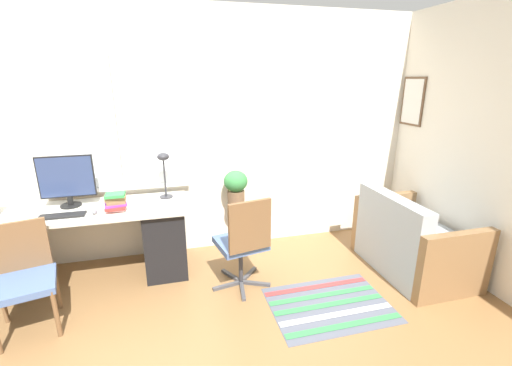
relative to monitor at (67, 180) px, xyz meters
The scene contains 15 objects.
ground_plane 1.31m from the monitor, 34.99° to the right, with size 14.00×14.00×0.00m, color olive.
wall_back_with_window 0.80m from the monitor, 23.58° to the left, with size 9.00×0.12×2.70m.
wall_right_with_picture 3.92m from the monitor, ahead, with size 0.08×9.00×2.70m.
desk 0.63m from the monitor, 73.10° to the right, with size 2.14×0.68×0.75m.
monitor is the anchor object (origin of this frame).
keyboard 0.38m from the monitor, 92.40° to the right, with size 0.39×0.12×0.02m.
mouse 0.46m from the monitor, 46.58° to the right, with size 0.04×0.07×0.04m.
desk_lamp 0.92m from the monitor, ahead, with size 0.14×0.14×0.48m.
book_stack 0.54m from the monitor, 27.99° to the right, with size 0.22×0.21×0.17m.
desk_chair_wooden 0.96m from the monitor, 106.86° to the right, with size 0.53×0.54×0.86m.
office_chair_swivel 1.81m from the monitor, 23.27° to the right, with size 0.57×0.56×0.95m.
couch_loveseat 3.53m from the monitor, 13.31° to the right, with size 0.77×1.17×0.84m.
plant_stand 1.76m from the monitor, ahead, with size 0.20×0.20×0.60m.
potted_plant 1.69m from the monitor, ahead, with size 0.27×0.27×0.38m.
floor_rug_striped 2.74m from the monitor, 26.79° to the right, with size 1.07×0.78×0.01m.
Camera 1 is at (0.29, -3.05, 1.96)m, focal length 24.00 mm.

